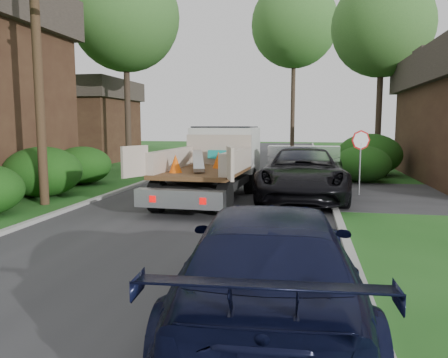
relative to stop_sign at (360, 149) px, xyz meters
The scene contains 17 objects.
ground 10.55m from the stop_sign, 120.02° to the right, with size 120.00×120.00×0.00m, color #1B4E16.
road 5.58m from the stop_sign, 169.11° to the left, with size 8.00×90.00×0.02m, color #28282B.
curb_left 9.51m from the stop_sign, behind, with size 0.20×90.00×0.12m, color #9E9E99.
curb_right 2.27m from the stop_sign, 137.73° to the left, with size 0.20×90.00×0.12m, color #9E9E99.
stop_sign is the anchor object (origin of this frame).
utility_pole 11.91m from the stop_sign, 159.38° to the right, with size 2.42×1.25×10.00m.
house_left_far 22.81m from the stop_sign, 145.19° to the left, with size 7.56×7.56×6.00m.
hedge_left_b 11.99m from the stop_sign, 167.94° to the right, with size 2.86×2.86×1.87m, color #0E3D0E.
hedge_left_c 12.08m from the stop_sign, behind, with size 2.60×2.60×1.70m, color #0E3D0E.
hedge_right_a 4.15m from the stop_sign, 81.47° to the left, with size 2.60×2.60×1.70m, color #0E3D0E.
hedge_right_b 7.15m from the stop_sign, 79.48° to the left, with size 3.38×3.38×2.21m, color #0E3D0E.
tree_left_far 16.65m from the stop_sign, 147.79° to the left, with size 6.40×6.40×12.20m.
tree_right_far 13.08m from the stop_sign, 78.19° to the left, with size 6.00×6.00×11.50m.
tree_center_far 23.15m from the stop_sign, 98.66° to the left, with size 7.20×7.20×14.60m.
flatbed_truck 5.44m from the stop_sign, 166.09° to the right, with size 3.24×7.04×2.62m.
black_pickup 2.52m from the stop_sign, 153.49° to the right, with size 3.07×6.66×1.85m, color black.
navy_suv 11.80m from the stop_sign, 102.18° to the right, with size 2.29×5.62×1.63m, color black.
Camera 1 is at (3.15, -8.20, 2.69)m, focal length 35.00 mm.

